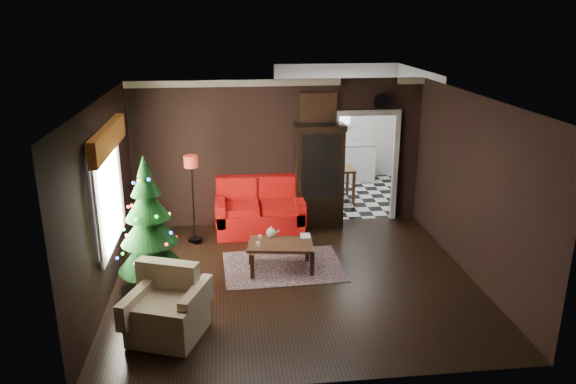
{
  "coord_description": "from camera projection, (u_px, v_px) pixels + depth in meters",
  "views": [
    {
      "loc": [
        -0.99,
        -7.61,
        3.96
      ],
      "look_at": [
        0.0,
        0.9,
        1.15
      ],
      "focal_mm": 34.29,
      "sensor_mm": 36.0,
      "label": 1
    }
  ],
  "objects": [
    {
      "name": "kitchen_table",
      "position": [
        337.0,
        184.0,
        12.05
      ],
      "size": [
        0.7,
        0.7,
        0.75
      ],
      "primitive_type": null,
      "color": "brown",
      "rests_on": "ground"
    },
    {
      "name": "kitchen_counter",
      "position": [
        337.0,
        162.0,
        13.48
      ],
      "size": [
        1.8,
        0.6,
        0.9
      ],
      "primitive_type": "cube",
      "color": "white",
      "rests_on": "ground"
    },
    {
      "name": "wall_clock",
      "position": [
        382.0,
        101.0,
        10.31
      ],
      "size": [
        0.32,
        0.32,
        0.06
      ],
      "primitive_type": "cylinder",
      "color": "white",
      "rests_on": "wall_back"
    },
    {
      "name": "coffee_table",
      "position": [
        281.0,
        256.0,
        8.79
      ],
      "size": [
        1.1,
        0.76,
        0.46
      ],
      "primitive_type": null,
      "rotation": [
        0.0,
        0.0,
        -0.15
      ],
      "color": "black",
      "rests_on": "rug"
    },
    {
      "name": "cup_b",
      "position": [
        258.0,
        244.0,
        8.62
      ],
      "size": [
        0.08,
        0.08,
        0.06
      ],
      "primitive_type": "cylinder",
      "rotation": [
        0.0,
        0.0,
        0.08
      ],
      "color": "white",
      "rests_on": "coffee_table"
    },
    {
      "name": "kitchen_window",
      "position": [
        336.0,
        110.0,
        13.32
      ],
      "size": [
        0.7,
        0.06,
        0.7
      ],
      "primitive_type": "cube",
      "color": "white",
      "rests_on": "ground"
    },
    {
      "name": "wall_front",
      "position": [
        326.0,
        270.0,
        5.73
      ],
      "size": [
        5.5,
        0.0,
        5.5
      ],
      "primitive_type": "plane",
      "rotation": [
        -1.57,
        0.0,
        0.0
      ],
      "color": "black",
      "rests_on": "ground"
    },
    {
      "name": "rug",
      "position": [
        283.0,
        266.0,
        8.98
      ],
      "size": [
        1.97,
        1.47,
        0.01
      ],
      "primitive_type": "cube",
      "rotation": [
        0.0,
        0.0,
        0.04
      ],
      "color": "#442938",
      "rests_on": "ground"
    },
    {
      "name": "wall_left",
      "position": [
        103.0,
        202.0,
        7.79
      ],
      "size": [
        0.0,
        5.5,
        5.5
      ],
      "primitive_type": "plane",
      "rotation": [
        1.57,
        0.0,
        1.57
      ],
      "color": "black",
      "rests_on": "ground"
    },
    {
      "name": "valance",
      "position": [
        108.0,
        138.0,
        7.72
      ],
      "size": [
        0.12,
        2.1,
        0.35
      ],
      "primitive_type": "cube",
      "color": "brown",
      "rests_on": "wall_left"
    },
    {
      "name": "armchair",
      "position": [
        167.0,
        305.0,
        6.9
      ],
      "size": [
        1.12,
        1.12,
        0.89
      ],
      "primitive_type": null,
      "rotation": [
        0.0,
        0.0,
        -0.36
      ],
      "color": "beige",
      "rests_on": "ground"
    },
    {
      "name": "book",
      "position": [
        300.0,
        230.0,
        8.95
      ],
      "size": [
        0.16,
        0.03,
        0.22
      ],
      "primitive_type": "imported",
      "rotation": [
        0.0,
        0.0,
        -0.1
      ],
      "color": "tan",
      "rests_on": "coffee_table"
    },
    {
      "name": "wall_back",
      "position": [
        278.0,
        154.0,
        10.45
      ],
      "size": [
        5.5,
        0.0,
        5.5
      ],
      "primitive_type": "plane",
      "rotation": [
        1.57,
        0.0,
        0.0
      ],
      "color": "black",
      "rests_on": "ground"
    },
    {
      "name": "kitchen_floor",
      "position": [
        346.0,
        195.0,
        12.48
      ],
      "size": [
        3.0,
        3.0,
        0.0
      ],
      "primitive_type": "plane",
      "color": "silver",
      "rests_on": "ground"
    },
    {
      "name": "teapot",
      "position": [
        271.0,
        233.0,
        8.91
      ],
      "size": [
        0.22,
        0.22,
        0.18
      ],
      "primitive_type": null,
      "rotation": [
        0.0,
        0.0,
        0.2
      ],
      "color": "silver",
      "rests_on": "coffee_table"
    },
    {
      "name": "christmas_tree",
      "position": [
        148.0,
        222.0,
        7.98
      ],
      "size": [
        1.2,
        1.2,
        1.88
      ],
      "primitive_type": null,
      "rotation": [
        0.0,
        0.0,
        0.25
      ],
      "color": "black",
      "rests_on": "ground"
    },
    {
      "name": "ceiling",
      "position": [
        295.0,
        100.0,
        7.65
      ],
      "size": [
        5.5,
        5.5,
        0.0
      ],
      "primitive_type": "plane",
      "rotation": [
        3.14,
        0.0,
        0.0
      ],
      "color": "white",
      "rests_on": "ground"
    },
    {
      "name": "curio_cabinet",
      "position": [
        319.0,
        178.0,
        10.45
      ],
      "size": [
        0.9,
        0.45,
        1.9
      ],
      "primitive_type": null,
      "color": "black",
      "rests_on": "ground"
    },
    {
      "name": "left_window",
      "position": [
        108.0,
        194.0,
        7.96
      ],
      "size": [
        0.05,
        1.6,
        1.4
      ],
      "primitive_type": "cube",
      "color": "white",
      "rests_on": "wall_left"
    },
    {
      "name": "wall_right",
      "position": [
        473.0,
        188.0,
        8.39
      ],
      "size": [
        0.0,
        5.5,
        5.5
      ],
      "primitive_type": "plane",
      "rotation": [
        1.57,
        0.0,
        -1.57
      ],
      "color": "black",
      "rests_on": "ground"
    },
    {
      "name": "floor_lamp",
      "position": [
        193.0,
        199.0,
        9.68
      ],
      "size": [
        0.33,
        0.33,
        1.57
      ],
      "primitive_type": null,
      "rotation": [
        0.0,
        0.0,
        0.3
      ],
      "color": "black",
      "rests_on": "ground"
    },
    {
      "name": "loveseat",
      "position": [
        260.0,
        207.0,
        10.26
      ],
      "size": [
        1.7,
        0.9,
        1.0
      ],
      "primitive_type": null,
      "color": "maroon",
      "rests_on": "ground"
    },
    {
      "name": "cup_a",
      "position": [
        260.0,
        237.0,
        8.91
      ],
      "size": [
        0.06,
        0.06,
        0.05
      ],
      "primitive_type": "cylinder",
      "rotation": [
        0.0,
        0.0,
        -0.06
      ],
      "color": "white",
      "rests_on": "coffee_table"
    },
    {
      "name": "painting",
      "position": [
        318.0,
        109.0,
        10.22
      ],
      "size": [
        0.62,
        0.05,
        0.52
      ],
      "primitive_type": "cube",
      "color": "#B1754B",
      "rests_on": "wall_back"
    },
    {
      "name": "doorway",
      "position": [
        365.0,
        168.0,
        10.74
      ],
      "size": [
        1.1,
        0.1,
        2.1
      ],
      "primitive_type": null,
      "color": "white",
      "rests_on": "ground"
    },
    {
      "name": "floor",
      "position": [
        295.0,
        280.0,
        8.52
      ],
      "size": [
        5.5,
        5.5,
        0.0
      ],
      "primitive_type": "plane",
      "color": "black",
      "rests_on": "ground"
    }
  ]
}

